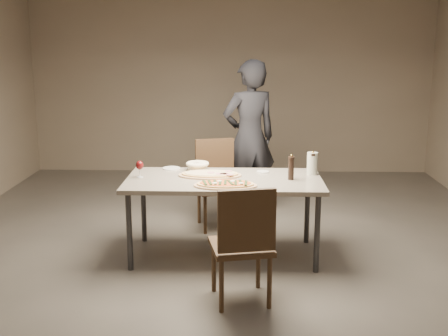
{
  "coord_description": "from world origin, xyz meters",
  "views": [
    {
      "loc": [
        0.15,
        -5.01,
        2.0
      ],
      "look_at": [
        0.0,
        0.0,
        0.85
      ],
      "focal_mm": 45.0,
      "sensor_mm": 36.0,
      "label": 1
    }
  ],
  "objects_px": {
    "ham_pizza": "(210,174)",
    "chair_far": "(217,178)",
    "zucchini_pizza": "(225,185)",
    "carafe": "(312,163)",
    "chair_near": "(243,239)",
    "bread_basket": "(198,165)",
    "pepper_mill_left": "(291,168)",
    "dining_table": "(224,185)",
    "diner": "(249,138)"
  },
  "relations": [
    {
      "from": "bread_basket",
      "to": "chair_far",
      "type": "distance_m",
      "value": 0.65
    },
    {
      "from": "zucchini_pizza",
      "to": "pepper_mill_left",
      "type": "relative_size",
      "value": 2.36
    },
    {
      "from": "dining_table",
      "to": "carafe",
      "type": "relative_size",
      "value": 8.55
    },
    {
      "from": "zucchini_pizza",
      "to": "chair_far",
      "type": "bearing_deg",
      "value": 91.4
    },
    {
      "from": "ham_pizza",
      "to": "bread_basket",
      "type": "relative_size",
      "value": 2.63
    },
    {
      "from": "bread_basket",
      "to": "carafe",
      "type": "distance_m",
      "value": 1.11
    },
    {
      "from": "dining_table",
      "to": "ham_pizza",
      "type": "relative_size",
      "value": 3.05
    },
    {
      "from": "bread_basket",
      "to": "chair_far",
      "type": "relative_size",
      "value": 0.24
    },
    {
      "from": "chair_near",
      "to": "chair_far",
      "type": "bearing_deg",
      "value": 86.76
    },
    {
      "from": "bread_basket",
      "to": "dining_table",
      "type": "bearing_deg",
      "value": -51.11
    },
    {
      "from": "carafe",
      "to": "pepper_mill_left",
      "type": "bearing_deg",
      "value": -135.59
    },
    {
      "from": "carafe",
      "to": "diner",
      "type": "height_order",
      "value": "diner"
    },
    {
      "from": "zucchini_pizza",
      "to": "ham_pizza",
      "type": "height_order",
      "value": "zucchini_pizza"
    },
    {
      "from": "carafe",
      "to": "chair_far",
      "type": "height_order",
      "value": "carafe"
    },
    {
      "from": "ham_pizza",
      "to": "chair_far",
      "type": "relative_size",
      "value": 0.63
    },
    {
      "from": "diner",
      "to": "chair_far",
      "type": "bearing_deg",
      "value": 30.39
    },
    {
      "from": "bread_basket",
      "to": "diner",
      "type": "height_order",
      "value": "diner"
    },
    {
      "from": "dining_table",
      "to": "chair_near",
      "type": "distance_m",
      "value": 1.04
    },
    {
      "from": "bread_basket",
      "to": "chair_near",
      "type": "bearing_deg",
      "value": -71.72
    },
    {
      "from": "bread_basket",
      "to": "chair_far",
      "type": "bearing_deg",
      "value": 73.93
    },
    {
      "from": "zucchini_pizza",
      "to": "chair_near",
      "type": "relative_size",
      "value": 0.58
    },
    {
      "from": "dining_table",
      "to": "diner",
      "type": "height_order",
      "value": "diner"
    },
    {
      "from": "zucchini_pizza",
      "to": "chair_near",
      "type": "xyz_separation_m",
      "value": [
        0.16,
        -0.73,
        -0.23
      ]
    },
    {
      "from": "dining_table",
      "to": "bread_basket",
      "type": "relative_size",
      "value": 8.02
    },
    {
      "from": "bread_basket",
      "to": "zucchini_pizza",
      "type": "bearing_deg",
      "value": -64.77
    },
    {
      "from": "bread_basket",
      "to": "chair_near",
      "type": "relative_size",
      "value": 0.24
    },
    {
      "from": "diner",
      "to": "ham_pizza",
      "type": "bearing_deg",
      "value": 50.4
    },
    {
      "from": "pepper_mill_left",
      "to": "carafe",
      "type": "relative_size",
      "value": 1.12
    },
    {
      "from": "carafe",
      "to": "ham_pizza",
      "type": "bearing_deg",
      "value": -174.05
    },
    {
      "from": "bread_basket",
      "to": "pepper_mill_left",
      "type": "distance_m",
      "value": 0.95
    },
    {
      "from": "chair_near",
      "to": "chair_far",
      "type": "height_order",
      "value": "chair_near"
    },
    {
      "from": "pepper_mill_left",
      "to": "carafe",
      "type": "distance_m",
      "value": 0.31
    },
    {
      "from": "ham_pizza",
      "to": "pepper_mill_left",
      "type": "distance_m",
      "value": 0.76
    },
    {
      "from": "zucchini_pizza",
      "to": "carafe",
      "type": "relative_size",
      "value": 2.64
    },
    {
      "from": "dining_table",
      "to": "zucchini_pizza",
      "type": "bearing_deg",
      "value": -85.9
    },
    {
      "from": "pepper_mill_left",
      "to": "chair_far",
      "type": "relative_size",
      "value": 0.25
    },
    {
      "from": "zucchini_pizza",
      "to": "ham_pizza",
      "type": "xyz_separation_m",
      "value": [
        -0.15,
        0.37,
        -0.0
      ]
    },
    {
      "from": "dining_table",
      "to": "zucchini_pizza",
      "type": "xyz_separation_m",
      "value": [
        0.02,
        -0.28,
        0.07
      ]
    },
    {
      "from": "chair_near",
      "to": "chair_far",
      "type": "xyz_separation_m",
      "value": [
        -0.28,
        1.92,
        -0.0
      ]
    },
    {
      "from": "zucchini_pizza",
      "to": "pepper_mill_left",
      "type": "distance_m",
      "value": 0.65
    },
    {
      "from": "carafe",
      "to": "chair_near",
      "type": "height_order",
      "value": "carafe"
    },
    {
      "from": "zucchini_pizza",
      "to": "dining_table",
      "type": "bearing_deg",
      "value": 89.51
    },
    {
      "from": "pepper_mill_left",
      "to": "chair_far",
      "type": "distance_m",
      "value": 1.22
    },
    {
      "from": "ham_pizza",
      "to": "diner",
      "type": "distance_m",
      "value": 1.35
    },
    {
      "from": "zucchini_pizza",
      "to": "diner",
      "type": "relative_size",
      "value": 0.31
    },
    {
      "from": "chair_far",
      "to": "bread_basket",
      "type": "bearing_deg",
      "value": 59.62
    },
    {
      "from": "ham_pizza",
      "to": "carafe",
      "type": "distance_m",
      "value": 0.97
    },
    {
      "from": "dining_table",
      "to": "diner",
      "type": "xyz_separation_m",
      "value": [
        0.25,
        1.39,
        0.2
      ]
    },
    {
      "from": "ham_pizza",
      "to": "bread_basket",
      "type": "bearing_deg",
      "value": 118.9
    },
    {
      "from": "dining_table",
      "to": "bread_basket",
      "type": "bearing_deg",
      "value": 128.89
    }
  ]
}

